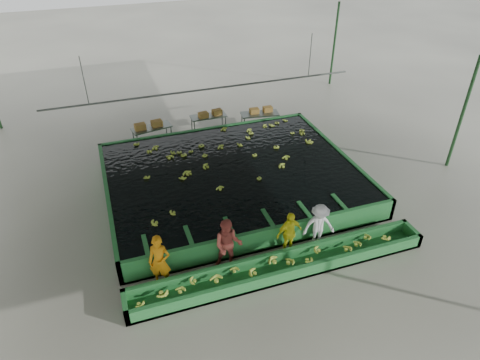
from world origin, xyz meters
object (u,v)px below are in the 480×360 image
object	(u,v)px
flotation_tank	(232,178)
worker_d	(319,226)
worker_b	(228,245)
packing_table_right	(260,121)
worker_a	(160,261)
box_stack_right	(261,112)
box_stack_left	(149,128)
worker_c	(289,233)
box_stack_mid	(210,116)
sorting_trough	(282,266)
packing_table_mid	(209,123)
packing_table_left	(152,135)

from	to	relation	value
flotation_tank	worker_d	distance (m)	4.63
worker_b	packing_table_right	distance (m)	10.09
worker_a	box_stack_right	xyz separation A→B (m)	(6.87, 9.07, -0.05)
box_stack_left	worker_a	bearing A→B (deg)	-97.08
worker_c	box_stack_mid	world-z (taller)	worker_c
flotation_tank	sorting_trough	bearing A→B (deg)	-90.00
packing_table_mid	box_stack_left	world-z (taller)	box_stack_left
sorting_trough	packing_table_mid	distance (m)	10.48
sorting_trough	box_stack_mid	xyz separation A→B (m)	(0.60, 10.40, 0.58)
worker_b	box_stack_right	xyz separation A→B (m)	(4.69, 9.07, -0.07)
flotation_tank	worker_b	bearing A→B (deg)	-109.76
worker_c	worker_d	bearing A→B (deg)	-9.95
packing_table_left	packing_table_right	size ratio (longest dim) A/B	0.98
worker_c	sorting_trough	bearing A→B (deg)	-135.46
flotation_tank	worker_d	xyz separation A→B (m)	(1.67, -4.30, 0.39)
packing_table_mid	box_stack_right	bearing A→B (deg)	-12.82
sorting_trough	box_stack_right	bearing A→B (deg)	72.31
sorting_trough	box_stack_left	size ratio (longest dim) A/B	7.53
packing_table_right	box_stack_left	distance (m)	5.64
box_stack_left	box_stack_mid	size ratio (longest dim) A/B	1.08
packing_table_right	box_stack_mid	bearing A→B (deg)	165.74
flotation_tank	packing_table_right	distance (m)	5.58
flotation_tank	packing_table_left	world-z (taller)	flotation_tank
packing_table_mid	packing_table_right	size ratio (longest dim) A/B	0.95
worker_b	worker_c	distance (m)	2.12
flotation_tank	worker_b	world-z (taller)	worker_b
flotation_tank	box_stack_mid	bearing A→B (deg)	83.59
worker_a	packing_table_left	size ratio (longest dim) A/B	0.98
packing_table_left	box_stack_right	distance (m)	5.61
worker_a	packing_table_mid	size ratio (longest dim) A/B	1.02
worker_b	worker_d	world-z (taller)	worker_b
sorting_trough	worker_d	xyz separation A→B (m)	(1.67, 0.80, 0.59)
sorting_trough	packing_table_left	xyz separation A→B (m)	(-2.44, 10.05, 0.18)
sorting_trough	box_stack_left	world-z (taller)	box_stack_left
sorting_trough	worker_a	distance (m)	3.86
sorting_trough	packing_table_left	world-z (taller)	packing_table_left
box_stack_left	packing_table_right	bearing A→B (deg)	-2.57
worker_b	packing_table_mid	size ratio (longest dim) A/B	1.04
box_stack_right	packing_table_left	bearing A→B (deg)	178.17
worker_c	packing_table_mid	distance (m)	9.68
packing_table_right	worker_a	bearing A→B (deg)	-127.02
worker_a	packing_table_left	bearing A→B (deg)	105.24
worker_a	worker_c	size ratio (longest dim) A/B	1.12
sorting_trough	worker_d	world-z (taller)	worker_d
flotation_tank	worker_d	size ratio (longest dim) A/B	5.92
worker_c	packing_table_left	xyz separation A→B (m)	(-3.01, 9.25, -0.40)
worker_c	box_stack_mid	size ratio (longest dim) A/B	1.34
sorting_trough	box_stack_left	distance (m)	10.37
flotation_tank	packing_table_left	distance (m)	5.52
packing_table_left	packing_table_mid	distance (m)	2.99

